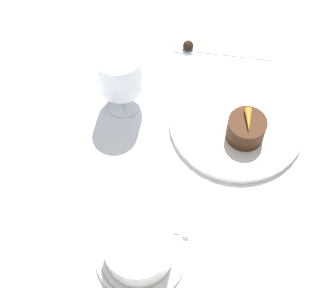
{
  "coord_description": "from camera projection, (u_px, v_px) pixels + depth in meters",
  "views": [
    {
      "loc": [
        -0.42,
        0.08,
        0.69
      ],
      "look_at": [
        -0.04,
        0.07,
        0.04
      ],
      "focal_mm": 50.0,
      "sensor_mm": 36.0,
      "label": 1
    }
  ],
  "objects": [
    {
      "name": "ground_plane",
      "position": [
        206.0,
        132.0,
        0.81
      ],
      "size": [
        3.0,
        3.0,
        0.0
      ],
      "primitive_type": "plane",
      "color": "white"
    },
    {
      "name": "dinner_plate",
      "position": [
        237.0,
        121.0,
        0.81
      ],
      "size": [
        0.23,
        0.23,
        0.01
      ],
      "color": "white",
      "rests_on": "ground_plane"
    },
    {
      "name": "saucer",
      "position": [
        141.0,
        256.0,
        0.69
      ],
      "size": [
        0.13,
        0.13,
        0.01
      ],
      "color": "white",
      "rests_on": "ground_plane"
    },
    {
      "name": "coffee_cup",
      "position": [
        139.0,
        248.0,
        0.67
      ],
      "size": [
        0.13,
        0.1,
        0.05
      ],
      "color": "white",
      "rests_on": "saucer"
    },
    {
      "name": "spoon",
      "position": [
        141.0,
        230.0,
        0.7
      ],
      "size": [
        0.02,
        0.12,
        0.0
      ],
      "color": "silver",
      "rests_on": "saucer"
    },
    {
      "name": "wine_glass",
      "position": [
        120.0,
        73.0,
        0.76
      ],
      "size": [
        0.08,
        0.08,
        0.13
      ],
      "color": "silver",
      "rests_on": "ground_plane"
    },
    {
      "name": "fork",
      "position": [
        210.0,
        51.0,
        0.89
      ],
      "size": [
        0.05,
        0.2,
        0.01
      ],
      "color": "silver",
      "rests_on": "ground_plane"
    },
    {
      "name": "dessert_cake",
      "position": [
        246.0,
        129.0,
        0.77
      ],
      "size": [
        0.06,
        0.06,
        0.04
      ],
      "color": "#381E0F",
      "rests_on": "dinner_plate"
    },
    {
      "name": "carrot_garnish",
      "position": [
        248.0,
        120.0,
        0.74
      ],
      "size": [
        0.04,
        0.02,
        0.01
      ],
      "color": "orange",
      "rests_on": "dessert_cake"
    },
    {
      "name": "chocolate_truffle",
      "position": [
        188.0,
        46.0,
        0.89
      ],
      "size": [
        0.02,
        0.02,
        0.02
      ],
      "color": "black",
      "rests_on": "ground_plane"
    }
  ]
}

